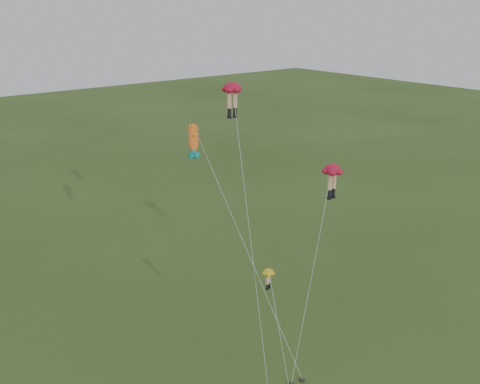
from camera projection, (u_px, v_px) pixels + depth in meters
ground at (285, 383)px, 39.63m from camera, size 300.00×300.00×0.00m
legs_kite_red_high at (232, 94)px, 41.07m from camera, size 5.93×11.38×20.97m
legs_kite_red_mid at (332, 174)px, 40.12m from camera, size 7.14×3.60×15.30m
legs_kite_yellow at (270, 281)px, 36.77m from camera, size 1.13×3.58×9.43m
fish_kite at (194, 140)px, 40.52m from camera, size 3.38×11.85×18.19m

